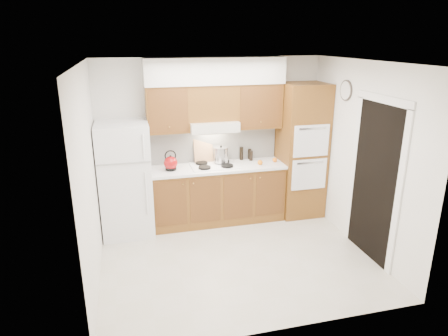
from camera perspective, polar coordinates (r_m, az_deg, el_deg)
name	(u,v)px	position (r m, az deg, el deg)	size (l,w,h in m)	color
floor	(236,257)	(5.64, 1.72, -12.54)	(3.60, 3.60, 0.00)	beige
ceiling	(238,62)	(4.86, 2.02, 14.87)	(3.60, 3.60, 0.00)	white
wall_back	(212,139)	(6.50, -1.77, 4.10)	(3.60, 0.02, 2.60)	white
wall_left	(89,179)	(4.94, -18.66, -1.46)	(0.02, 3.00, 2.60)	white
wall_right	(362,157)	(5.84, 19.12, 1.45)	(0.02, 3.00, 2.60)	white
fridge	(125,179)	(6.14, -13.91, -1.58)	(0.75, 0.72, 1.72)	white
base_cabinets	(218,195)	(6.49, -0.91, -3.82)	(2.11, 0.60, 0.90)	brown
countertop	(218,167)	(6.32, -0.91, 0.10)	(2.13, 0.62, 0.04)	white
backsplash	(213,144)	(6.51, -1.52, 3.40)	(2.11, 0.03, 0.56)	white
oven_cabinet	(301,151)	(6.70, 10.98, 2.44)	(0.70, 0.65, 2.20)	brown
upper_cab_left	(167,109)	(6.11, -8.11, 8.30)	(0.63, 0.33, 0.70)	brown
upper_cab_right	(258,106)	(6.42, 4.82, 8.88)	(0.73, 0.33, 0.70)	brown
range_hood	(213,126)	(6.22, -1.57, 6.05)	(0.75, 0.45, 0.15)	silver
upper_cab_over_hood	(212,103)	(6.21, -1.72, 9.33)	(0.75, 0.33, 0.55)	brown
soffit	(215,71)	(6.15, -1.27, 13.70)	(2.13, 0.36, 0.40)	silver
cooktop	(214,166)	(6.32, -1.40, 0.35)	(0.74, 0.50, 0.01)	white
doorway	(374,183)	(5.63, 20.66, -2.00)	(0.02, 0.90, 2.10)	black
wall_clock	(346,90)	(6.12, 17.04, 10.55)	(0.30, 0.30, 0.02)	#3F3833
kettle	(171,163)	(6.13, -7.62, 0.71)	(0.21, 0.21, 0.21)	#990B0D
cutting_board	(203,150)	(6.46, -2.96, 2.53)	(0.31, 0.02, 0.41)	tan
stock_pot	(221,155)	(6.39, -0.44, 1.90)	(0.23, 0.23, 0.24)	#B4B4B9
condiment_a	(241,153)	(6.62, 2.50, 2.10)	(0.06, 0.06, 0.22)	black
condiment_b	(249,154)	(6.68, 3.66, 2.02)	(0.05, 0.05, 0.17)	black
condiment_c	(251,156)	(6.59, 3.87, 1.77)	(0.06, 0.06, 0.17)	black
orange_near	(275,160)	(6.56, 7.27, 1.16)	(0.07, 0.07, 0.07)	#FF5B0D
orange_far	(260,162)	(6.38, 5.18, 0.79)	(0.08, 0.08, 0.08)	orange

